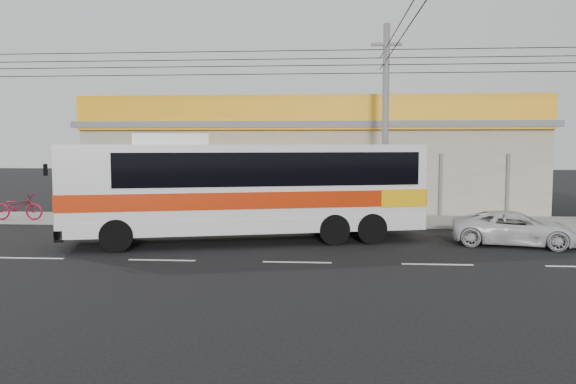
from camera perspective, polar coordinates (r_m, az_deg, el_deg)
name	(u,v)px	position (r m, az deg, el deg)	size (l,w,h in m)	color
ground	(301,247)	(18.84, 1.37, -5.59)	(120.00, 120.00, 0.00)	black
sidewalk	(308,220)	(24.75, 2.06, -2.91)	(30.00, 3.20, 0.15)	gray
lane_markings	(297,262)	(16.39, 0.93, -7.16)	(50.00, 0.12, 0.01)	silver
storefront_building	(312,165)	(30.08, 2.47, 2.72)	(22.60, 9.20, 5.70)	gray
coach_bus	(252,184)	(19.61, -3.67, 0.77)	(12.51, 5.57, 3.78)	silver
motorbike_red	(18,207)	(26.96, -25.75, -1.37)	(0.75, 2.16, 1.13)	maroon
motorbike_dark	(112,204)	(26.85, -17.49, -1.12)	(0.54, 1.91, 1.15)	black
white_car	(516,228)	(20.54, 22.12, -3.44)	(1.91, 4.15, 1.15)	silver
utility_pole	(386,60)	(23.67, 9.95, 13.07)	(34.00, 14.00, 8.28)	#5D5D5A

